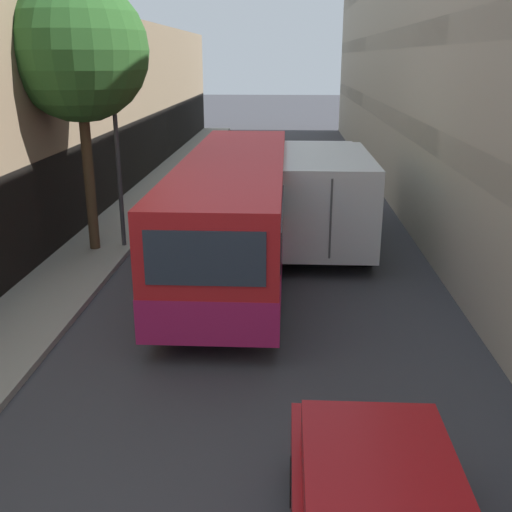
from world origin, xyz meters
name	(u,v)px	position (x,y,z in m)	size (l,w,h in m)	color
ground_plane	(266,253)	(0.00, 15.00, 0.00)	(150.00, 150.00, 0.00)	#38383D
sidewalk_left	(97,248)	(-4.77, 15.00, 0.07)	(1.98, 60.00, 0.13)	gray
building_left_shopfront	(11,141)	(-6.86, 15.00, 3.06)	(2.40, 60.00, 6.75)	#847056
building_right_apartment	(495,15)	(5.54, 15.00, 6.18)	(2.40, 60.00, 12.42)	#A89E89
bus	(235,207)	(-0.77, 14.18, 1.51)	(2.52, 11.51, 2.81)	red
box_truck	(323,191)	(1.61, 16.39, 1.50)	(2.43, 7.14, 2.70)	silver
street_lamp	(111,61)	(-4.03, 15.16, 5.11)	(0.36, 0.80, 7.25)	#38383D
street_tree_left	(78,51)	(-4.77, 14.85, 5.34)	(3.58, 3.58, 7.02)	#4C3823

